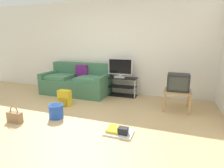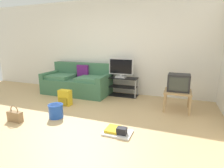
% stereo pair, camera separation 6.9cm
% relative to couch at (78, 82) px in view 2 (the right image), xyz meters
% --- Properties ---
extents(ground_plane, '(9.00, 9.80, 0.02)m').
position_rel_couch_xyz_m(ground_plane, '(0.73, -1.90, -0.34)').
color(ground_plane, tan).
extents(wall_back, '(9.00, 0.10, 2.70)m').
position_rel_couch_xyz_m(wall_back, '(0.73, 0.55, 1.02)').
color(wall_back, silver).
rests_on(wall_back, ground_plane).
extents(couch, '(1.94, 0.93, 0.88)m').
position_rel_couch_xyz_m(couch, '(0.00, 0.00, 0.00)').
color(couch, '#3D6B4C').
rests_on(couch, ground_plane).
extents(tv_stand, '(0.94, 0.36, 0.52)m').
position_rel_couch_xyz_m(tv_stand, '(1.28, 0.22, -0.07)').
color(tv_stand, black).
rests_on(tv_stand, ground_plane).
extents(flat_tv, '(0.69, 0.22, 0.54)m').
position_rel_couch_xyz_m(flat_tv, '(1.28, 0.20, 0.46)').
color(flat_tv, '#B2B2B7').
rests_on(flat_tv, tv_stand).
extents(side_table, '(0.57, 0.57, 0.44)m').
position_rel_couch_xyz_m(side_table, '(2.80, -0.41, 0.05)').
color(side_table, tan).
rests_on(side_table, ground_plane).
extents(crt_tv, '(0.46, 0.38, 0.37)m').
position_rel_couch_xyz_m(crt_tv, '(2.80, -0.39, 0.30)').
color(crt_tv, '#232326').
rests_on(crt_tv, side_table).
extents(backpack, '(0.30, 0.24, 0.37)m').
position_rel_couch_xyz_m(backpack, '(0.27, -1.03, -0.15)').
color(backpack, gold).
rests_on(backpack, ground_plane).
extents(handbag, '(0.30, 0.11, 0.32)m').
position_rel_couch_xyz_m(handbag, '(-0.07, -2.16, -0.22)').
color(handbag, olive).
rests_on(handbag, ground_plane).
extents(cleaning_bucket, '(0.30, 0.30, 0.28)m').
position_rel_couch_xyz_m(cleaning_bucket, '(0.54, -1.73, -0.18)').
color(cleaning_bucket, blue).
rests_on(cleaning_bucket, ground_plane).
extents(floor_tray, '(0.47, 0.34, 0.14)m').
position_rel_couch_xyz_m(floor_tray, '(1.91, -1.91, -0.29)').
color(floor_tray, silver).
rests_on(floor_tray, ground_plane).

